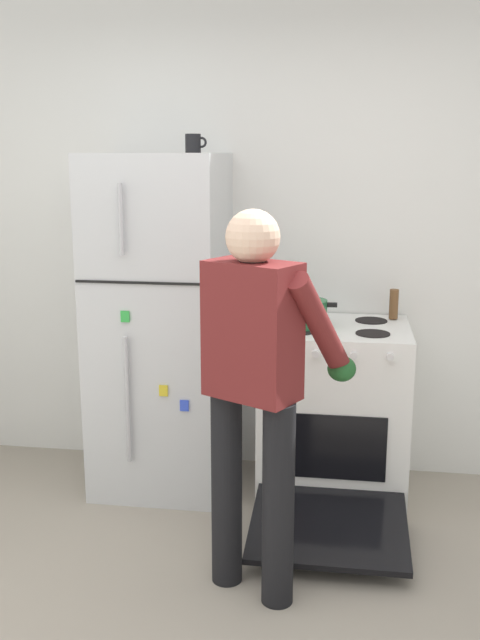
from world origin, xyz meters
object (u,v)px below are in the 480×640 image
Objects in this scene: stove_range at (334,413)px; pepper_mill at (394,304)px; red_pot at (305,313)px; refrigerator at (161,325)px; person_cook at (257,372)px; coffee_mug at (193,143)px.

pepper_mill is at bearing 36.01° from stove_range.
stove_range is 0.57m from red_pot.
stove_range is 3.79× the size of red_pot.
refrigerator reaches higher than person_cook.
refrigerator reaches higher than pepper_mill.
person_cook is at bearing -55.96° from refrigerator.
refrigerator reaches higher than stove_range.
stove_range is 10.98× the size of coffee_mug.
pepper_mill is at bearing 62.71° from person_cook.
coffee_mug is (-0.59, 0.10, 0.85)m from red_pot.
refrigerator is 1.47× the size of stove_range.
coffee_mug reaches higher than stove_range.
person_cook is (0.64, -0.95, 0.05)m from refrigerator.
person_cook is at bearing -117.29° from pepper_mill.
refrigerator is at bearing 124.04° from person_cook.
refrigerator is 1.13× the size of person_cook.
red_pot reaches higher than stove_range.
refrigerator is 0.97m from coffee_mug.
person_cook is 1.30m from pepper_mill.
stove_range is at bearing -1.08° from refrigerator.
refrigerator is 0.78m from red_pot.
stove_range is at bearing -5.16° from coffee_mug.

